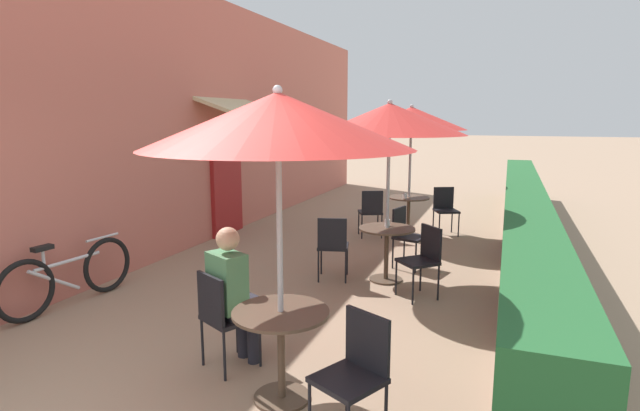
{
  "coord_description": "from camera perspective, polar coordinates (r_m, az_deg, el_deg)",
  "views": [
    {
      "loc": [
        2.45,
        -1.82,
        2.16
      ],
      "look_at": [
        0.15,
        4.28,
        1.0
      ],
      "focal_mm": 28.0,
      "sensor_mm": 36.0,
      "label": 1
    }
  ],
  "objects": [
    {
      "name": "cafe_chair_mid_left",
      "position": [
        6.15,
        11.7,
        -5.63
      ],
      "size": [
        0.57,
        0.57,
        0.87
      ],
      "rotation": [
        0.0,
        0.0,
        8.63
      ],
      "color": "black",
      "rests_on": "ground_plane"
    },
    {
      "name": "patio_table_mid",
      "position": [
        6.68,
        7.62,
        -4.29
      ],
      "size": [
        0.74,
        0.74,
        0.72
      ],
      "color": "brown",
      "rests_on": "ground_plane"
    },
    {
      "name": "cafe_chair_mid_right",
      "position": [
        7.33,
        9.76,
        -3.02
      ],
      "size": [
        0.49,
        0.49,
        0.87
      ],
      "rotation": [
        0.0,
        0.0,
        10.73
      ],
      "color": "black",
      "rests_on": "ground_plane"
    },
    {
      "name": "planter_hedge",
      "position": [
        8.69,
        22.25,
        -1.44
      ],
      "size": [
        0.6,
        12.62,
        1.01
      ],
      "color": "gray",
      "rests_on": "ground_plane"
    },
    {
      "name": "bicycle_leaning",
      "position": [
        6.48,
        -26.76,
        -7.17
      ],
      "size": [
        0.24,
        1.75,
        0.78
      ],
      "rotation": [
        0.0,
        0.0,
        -0.1
      ],
      "color": "black",
      "rests_on": "ground_plane"
    },
    {
      "name": "patio_table_near",
      "position": [
        3.93,
        -4.47,
        -14.76
      ],
      "size": [
        0.74,
        0.74,
        0.72
      ],
      "color": "brown",
      "rests_on": "ground_plane"
    },
    {
      "name": "cafe_chair_near_left",
      "position": [
        3.51,
        4.14,
        -17.92
      ],
      "size": [
        0.54,
        0.54,
        0.87
      ],
      "rotation": [
        0.0,
        0.0,
        8.96
      ],
      "color": "black",
      "rests_on": "ground_plane"
    },
    {
      "name": "patio_umbrella_near",
      "position": [
        3.57,
        -4.83,
        9.59
      ],
      "size": [
        1.95,
        1.95,
        2.38
      ],
      "color": "#B7B7BC",
      "rests_on": "ground_plane"
    },
    {
      "name": "cafe_chair_near_right",
      "position": [
        4.43,
        -11.09,
        -11.9
      ],
      "size": [
        0.54,
        0.54,
        0.87
      ],
      "rotation": [
        0.0,
        0.0,
        12.1
      ],
      "color": "black",
      "rests_on": "ground_plane"
    },
    {
      "name": "cafe_facade_wall",
      "position": [
        9.85,
        -9.94,
        9.54
      ],
      "size": [
        0.98,
        13.62,
        4.2
      ],
      "color": "#C66B5B",
      "rests_on": "ground_plane"
    },
    {
      "name": "cafe_chair_mid_back",
      "position": [
        6.62,
        1.47,
        -4.29
      ],
      "size": [
        0.49,
        0.49,
        0.87
      ],
      "rotation": [
        0.0,
        0.0,
        12.82
      ],
      "color": "black",
      "rests_on": "ground_plane"
    },
    {
      "name": "patio_table_far",
      "position": [
        9.26,
        10.09,
        -0.32
      ],
      "size": [
        0.74,
        0.74,
        0.72
      ],
      "color": "brown",
      "rests_on": "ground_plane"
    },
    {
      "name": "patio_umbrella_mid",
      "position": [
        6.47,
        7.96,
        9.75
      ],
      "size": [
        1.95,
        1.95,
        2.38
      ],
      "color": "#B7B7BC",
      "rests_on": "ground_plane"
    },
    {
      "name": "cafe_chair_far_left",
      "position": [
        9.54,
        14.1,
        -0.13
      ],
      "size": [
        0.53,
        0.53,
        0.87
      ],
      "rotation": [
        0.0,
        0.0,
        3.58
      ],
      "color": "black",
      "rests_on": "ground_plane"
    },
    {
      "name": "patio_umbrella_far",
      "position": [
        9.11,
        10.41,
        9.76
      ],
      "size": [
        1.95,
        1.95,
        2.38
      ],
      "color": "#B7B7BC",
      "rests_on": "ground_plane"
    },
    {
      "name": "seated_patron_near_right",
      "position": [
        4.42,
        -9.92,
        -9.53
      ],
      "size": [
        0.47,
        0.5,
        1.25
      ],
      "rotation": [
        0.0,
        0.0,
        12.1
      ],
      "color": "#23232D",
      "rests_on": "ground_plane"
    },
    {
      "name": "coffee_cup_mid",
      "position": [
        6.73,
        7.71,
        -1.96
      ],
      "size": [
        0.07,
        0.07,
        0.09
      ],
      "color": "white",
      "rests_on": "patio_table_mid"
    },
    {
      "name": "cafe_chair_far_right",
      "position": [
        9.03,
        5.86,
        -0.44
      ],
      "size": [
        0.53,
        0.53,
        0.87
      ],
      "rotation": [
        0.0,
        0.0,
        6.73
      ],
      "color": "black",
      "rests_on": "ground_plane"
    },
    {
      "name": "coffee_cup_far",
      "position": [
        9.06,
        9.66,
        1.11
      ],
      "size": [
        0.07,
        0.07,
        0.09
      ],
      "color": "white",
      "rests_on": "patio_table_far"
    }
  ]
}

